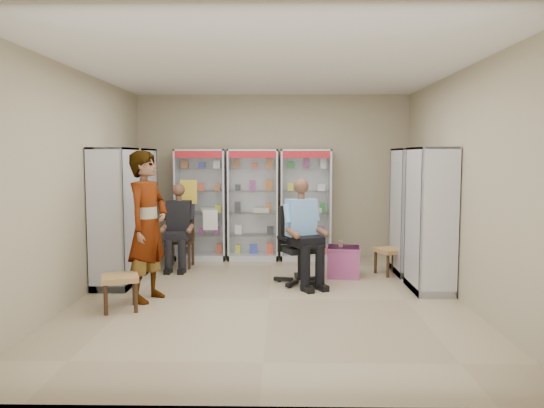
{
  "coord_description": "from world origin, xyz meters",
  "views": [
    {
      "loc": [
        0.17,
        -6.83,
        1.88
      ],
      "look_at": [
        0.03,
        0.7,
        1.2
      ],
      "focal_mm": 35.0,
      "sensor_mm": 36.0,
      "label": 1
    }
  ],
  "objects_px": {
    "cabinet_left_far": "(136,210)",
    "pink_trunk": "(343,262)",
    "cabinet_back_right": "(306,205)",
    "cabinet_right_near": "(430,220)",
    "cabinet_back_mid": "(253,205)",
    "cabinet_back_left": "(201,205)",
    "woven_stool_b": "(120,293)",
    "standing_man": "(148,226)",
    "office_chair": "(300,245)",
    "cabinet_left_near": "(115,217)",
    "cabinet_right_far": "(411,211)",
    "woven_stool_a": "(390,261)",
    "seated_shopkeeper": "(300,235)",
    "wooden_chair": "(180,240)"
  },
  "relations": [
    {
      "from": "cabinet_back_left",
      "to": "pink_trunk",
      "type": "bearing_deg",
      "value": -29.63
    },
    {
      "from": "cabinet_back_right",
      "to": "woven_stool_b",
      "type": "bearing_deg",
      "value": -126.5
    },
    {
      "from": "cabinet_left_far",
      "to": "woven_stool_b",
      "type": "relative_size",
      "value": 4.63
    },
    {
      "from": "cabinet_back_left",
      "to": "cabinet_left_far",
      "type": "distance_m",
      "value": 1.32
    },
    {
      "from": "woven_stool_b",
      "to": "standing_man",
      "type": "xyz_separation_m",
      "value": [
        0.23,
        0.46,
        0.76
      ]
    },
    {
      "from": "cabinet_back_right",
      "to": "office_chair",
      "type": "bearing_deg",
      "value": -95.01
    },
    {
      "from": "cabinet_back_mid",
      "to": "cabinet_left_far",
      "type": "xyz_separation_m",
      "value": [
        -1.88,
        -0.93,
        0.0
      ]
    },
    {
      "from": "cabinet_right_near",
      "to": "standing_man",
      "type": "relative_size",
      "value": 1.03
    },
    {
      "from": "seated_shopkeeper",
      "to": "cabinet_back_mid",
      "type": "bearing_deg",
      "value": 88.23
    },
    {
      "from": "cabinet_left_far",
      "to": "pink_trunk",
      "type": "height_order",
      "value": "cabinet_left_far"
    },
    {
      "from": "cabinet_left_near",
      "to": "office_chair",
      "type": "height_order",
      "value": "cabinet_left_near"
    },
    {
      "from": "cabinet_left_near",
      "to": "standing_man",
      "type": "bearing_deg",
      "value": 41.08
    },
    {
      "from": "cabinet_left_near",
      "to": "office_chair",
      "type": "xyz_separation_m",
      "value": [
        2.67,
        0.2,
        -0.43
      ]
    },
    {
      "from": "cabinet_left_far",
      "to": "woven_stool_b",
      "type": "xyz_separation_m",
      "value": [
        0.43,
        -2.32,
        -0.78
      ]
    },
    {
      "from": "cabinet_right_far",
      "to": "office_chair",
      "type": "xyz_separation_m",
      "value": [
        -1.79,
        -0.7,
        -0.43
      ]
    },
    {
      "from": "cabinet_back_left",
      "to": "cabinet_back_right",
      "type": "distance_m",
      "value": 1.9
    },
    {
      "from": "seated_shopkeeper",
      "to": "standing_man",
      "type": "xyz_separation_m",
      "value": [
        -2.01,
        -0.91,
        0.25
      ]
    },
    {
      "from": "cabinet_back_right",
      "to": "cabinet_right_near",
      "type": "relative_size",
      "value": 1.0
    },
    {
      "from": "pink_trunk",
      "to": "woven_stool_b",
      "type": "height_order",
      "value": "pink_trunk"
    },
    {
      "from": "woven_stool_a",
      "to": "woven_stool_b",
      "type": "relative_size",
      "value": 0.97
    },
    {
      "from": "cabinet_left_far",
      "to": "wooden_chair",
      "type": "relative_size",
      "value": 2.13
    },
    {
      "from": "cabinet_back_right",
      "to": "seated_shopkeeper",
      "type": "xyz_separation_m",
      "value": [
        -0.16,
        -1.88,
        -0.27
      ]
    },
    {
      "from": "cabinet_right_far",
      "to": "seated_shopkeeper",
      "type": "xyz_separation_m",
      "value": [
        -1.79,
        -0.75,
        -0.27
      ]
    },
    {
      "from": "wooden_chair",
      "to": "woven_stool_a",
      "type": "relative_size",
      "value": 2.24
    },
    {
      "from": "cabinet_back_mid",
      "to": "pink_trunk",
      "type": "relative_size",
      "value": 4.1
    },
    {
      "from": "cabinet_back_right",
      "to": "cabinet_left_far",
      "type": "height_order",
      "value": "same"
    },
    {
      "from": "cabinet_right_near",
      "to": "cabinet_left_near",
      "type": "distance_m",
      "value": 4.46
    },
    {
      "from": "cabinet_right_far",
      "to": "wooden_chair",
      "type": "bearing_deg",
      "value": 83.96
    },
    {
      "from": "woven_stool_a",
      "to": "cabinet_right_far",
      "type": "bearing_deg",
      "value": 16.3
    },
    {
      "from": "cabinet_back_left",
      "to": "woven_stool_a",
      "type": "distance_m",
      "value": 3.52
    },
    {
      "from": "wooden_chair",
      "to": "standing_man",
      "type": "height_order",
      "value": "standing_man"
    },
    {
      "from": "wooden_chair",
      "to": "cabinet_back_mid",
      "type": "bearing_deg",
      "value": 31.31
    },
    {
      "from": "cabinet_right_near",
      "to": "seated_shopkeeper",
      "type": "relative_size",
      "value": 1.37
    },
    {
      "from": "cabinet_back_left",
      "to": "cabinet_left_far",
      "type": "xyz_separation_m",
      "value": [
        -0.93,
        -0.93,
        0.0
      ]
    },
    {
      "from": "cabinet_right_far",
      "to": "wooden_chair",
      "type": "relative_size",
      "value": 2.13
    },
    {
      "from": "cabinet_back_left",
      "to": "seated_shopkeeper",
      "type": "xyz_separation_m",
      "value": [
        1.74,
        -1.88,
        -0.27
      ]
    },
    {
      "from": "cabinet_back_mid",
      "to": "pink_trunk",
      "type": "bearing_deg",
      "value": -43.02
    },
    {
      "from": "wooden_chair",
      "to": "woven_stool_b",
      "type": "bearing_deg",
      "value": -95.77
    },
    {
      "from": "seated_shopkeeper",
      "to": "standing_man",
      "type": "distance_m",
      "value": 2.22
    },
    {
      "from": "cabinet_left_near",
      "to": "woven_stool_b",
      "type": "height_order",
      "value": "cabinet_left_near"
    },
    {
      "from": "cabinet_back_left",
      "to": "cabinet_left_near",
      "type": "height_order",
      "value": "same"
    },
    {
      "from": "cabinet_left_far",
      "to": "woven_stool_b",
      "type": "bearing_deg",
      "value": 10.39
    },
    {
      "from": "cabinet_left_near",
      "to": "office_chair",
      "type": "distance_m",
      "value": 2.71
    },
    {
      "from": "cabinet_back_mid",
      "to": "woven_stool_b",
      "type": "height_order",
      "value": "cabinet_back_mid"
    },
    {
      "from": "cabinet_back_mid",
      "to": "cabinet_left_far",
      "type": "relative_size",
      "value": 1.0
    },
    {
      "from": "cabinet_back_right",
      "to": "wooden_chair",
      "type": "distance_m",
      "value": 2.33
    },
    {
      "from": "office_chair",
      "to": "woven_stool_b",
      "type": "height_order",
      "value": "office_chair"
    },
    {
      "from": "cabinet_right_far",
      "to": "cabinet_left_near",
      "type": "bearing_deg",
      "value": 101.41
    },
    {
      "from": "pink_trunk",
      "to": "cabinet_back_mid",
      "type": "bearing_deg",
      "value": 136.98
    },
    {
      "from": "cabinet_right_near",
      "to": "cabinet_left_far",
      "type": "height_order",
      "value": "same"
    }
  ]
}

